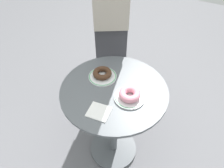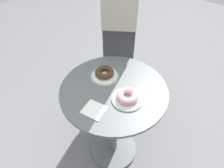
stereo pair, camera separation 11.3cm
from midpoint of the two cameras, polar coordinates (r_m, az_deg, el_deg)
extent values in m
cube|color=slate|center=(1.73, -1.54, -18.38)|extent=(7.00, 7.00, 0.02)
cylinder|color=#565B60|center=(1.14, -2.22, -1.78)|extent=(0.62, 0.62, 0.02)
cylinder|color=#565B60|center=(1.41, -1.83, -11.50)|extent=(0.06, 0.06, 0.67)
cylinder|color=#565B60|center=(1.71, -1.56, -18.04)|extent=(0.37, 0.37, 0.03)
cylinder|color=white|center=(1.20, -5.41, 1.99)|extent=(0.17, 0.17, 0.01)
torus|color=#4C9E66|center=(1.20, -5.42, 2.10)|extent=(0.17, 0.17, 0.01)
cylinder|color=white|center=(1.08, 2.09, -4.05)|extent=(0.17, 0.17, 0.01)
torus|color=#4C9E66|center=(1.08, 2.09, -3.94)|extent=(0.17, 0.17, 0.01)
torus|color=#422819|center=(1.19, -5.54, 3.05)|extent=(0.13, 0.13, 0.03)
torus|color=pink|center=(1.06, 2.13, -3.09)|extent=(0.17, 0.17, 0.04)
cube|color=white|center=(1.03, -6.96, -8.11)|extent=(0.13, 0.12, 0.01)
cube|color=#3D3D42|center=(1.74, -2.35, 5.84)|extent=(0.40, 0.44, 0.89)
camera|label=1|loc=(0.06, -92.87, -2.82)|focal=31.65mm
camera|label=2|loc=(0.06, 87.13, 2.82)|focal=31.65mm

